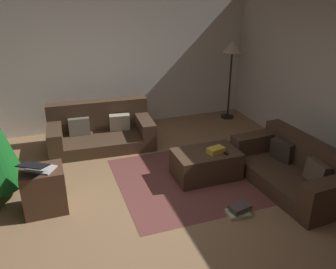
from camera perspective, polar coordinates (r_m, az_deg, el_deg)
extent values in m
plane|color=#93704C|center=(4.64, -4.12, -12.58)|extent=(6.40, 6.40, 0.00)
cube|color=silver|center=(6.98, -11.67, 11.34)|extent=(6.40, 0.12, 2.60)
cube|color=#473323|center=(6.40, -10.57, -1.02)|extent=(1.84, 1.04, 0.22)
cube|color=#473323|center=(6.58, -11.16, 3.15)|extent=(1.79, 0.35, 0.53)
cube|color=#473323|center=(6.41, -3.87, 1.72)|extent=(0.30, 0.95, 0.26)
cube|color=#473323|center=(6.29, -17.72, 0.17)|extent=(0.30, 0.95, 0.26)
cube|color=#BCB299|center=(6.47, -7.76, 1.95)|extent=(0.38, 0.20, 0.31)
cube|color=#716B5B|center=(6.41, -14.05, 1.24)|extent=(0.37, 0.16, 0.31)
cube|color=#473323|center=(5.39, 18.79, -6.80)|extent=(0.99, 1.81, 0.24)
cube|color=#473323|center=(5.45, 21.84, -3.00)|extent=(0.34, 1.77, 0.42)
cube|color=#473323|center=(4.82, 25.07, -8.13)|extent=(0.90, 0.29, 0.29)
cube|color=#473323|center=(5.78, 14.30, -1.15)|extent=(0.90, 0.29, 0.29)
cube|color=brown|center=(5.13, 22.78, -5.63)|extent=(0.17, 0.37, 0.31)
cube|color=#372D24|center=(5.57, 17.81, -2.49)|extent=(0.22, 0.38, 0.31)
cube|color=#473323|center=(5.34, 6.12, -4.76)|extent=(0.96, 0.59, 0.42)
cube|color=gold|center=(5.21, 7.68, -2.52)|extent=(0.27, 0.20, 0.08)
cube|color=black|center=(5.25, 9.06, -2.78)|extent=(0.06, 0.16, 0.02)
sphere|color=green|center=(5.46, -25.08, -2.45)|extent=(0.08, 0.08, 0.08)
sphere|color=#CC33BF|center=(5.25, -25.35, -0.28)|extent=(0.06, 0.06, 0.06)
cube|color=#4C3323|center=(4.81, -19.25, -8.38)|extent=(0.52, 0.44, 0.59)
cube|color=silver|center=(4.66, -19.75, -5.19)|extent=(0.40, 0.37, 0.02)
cube|color=black|center=(4.51, -20.85, -4.66)|extent=(0.40, 0.36, 0.06)
cube|color=beige|center=(4.68, 11.19, -12.30)|extent=(0.30, 0.23, 0.05)
cube|color=#387A47|center=(4.68, 11.45, -11.69)|extent=(0.28, 0.19, 0.04)
cube|color=#4C423D|center=(4.66, 11.46, -11.28)|extent=(0.30, 0.23, 0.04)
cylinder|color=black|center=(7.77, 9.52, 2.85)|extent=(0.28, 0.28, 0.02)
cylinder|color=black|center=(7.56, 9.86, 7.68)|extent=(0.04, 0.04, 1.39)
cone|color=beige|center=(7.38, 10.31, 13.75)|extent=(0.36, 0.36, 0.24)
cube|color=brown|center=(5.44, 6.02, -6.66)|extent=(2.60, 2.00, 0.01)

